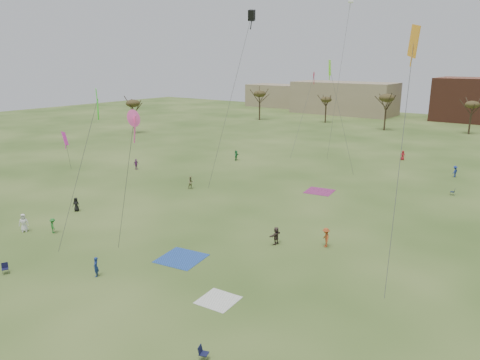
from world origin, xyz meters
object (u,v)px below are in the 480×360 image
Objects in this scene: flyer_near_center at (53,226)px; camp_chair_center at (204,356)px; camp_chair_right at (452,193)px; flyer_near_right at (96,267)px; flyer_near_left at (24,223)px; camp_chair_left at (5,271)px.

camp_chair_center is (25.28, -5.97, -0.51)m from flyer_near_center.
camp_chair_right is at bearing -106.26° from flyer_near_center.
flyer_near_center is at bearing -45.49° from camp_chair_right.
camp_chair_right is (29.32, 38.16, -0.51)m from flyer_near_center.
camp_chair_center is (13.86, -2.75, -0.56)m from flyer_near_right.
flyer_near_right reaches higher than camp_chair_center.
flyer_near_center is 0.94× the size of flyer_near_right.
flyer_near_center is (2.70, 1.55, -0.17)m from flyer_near_left.
flyer_near_left is at bearing -142.65° from flyer_near_right.
flyer_near_right is 1.89× the size of camp_chair_right.
flyer_near_left is at bearing 51.13° from flyer_near_center.
flyer_near_left is 1.15× the size of flyer_near_right.
flyer_near_left is at bearing 62.14° from camp_chair_center.
camp_chair_left and camp_chair_center have the same top height.
camp_chair_center is at bearing -13.19° from camp_chair_right.
flyer_near_left is at bearing -46.83° from camp_chair_right.
flyer_near_center is 1.77× the size of camp_chair_right.
flyer_near_right is (14.12, -1.66, -0.12)m from flyer_near_left.
flyer_near_right is at bearing -30.26° from camp_chair_left.
camp_chair_center is 1.00× the size of camp_chair_right.
flyer_near_right is at bearing -31.35° from camp_chair_right.
flyer_near_right is 14.14m from camp_chair_center.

